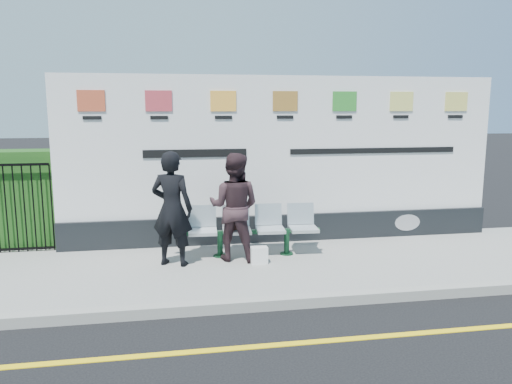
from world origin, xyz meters
TOP-DOWN VIEW (x-y plane):
  - ground at (0.00, 0.00)m, footprint 80.00×80.00m
  - pavement at (0.00, 2.50)m, footprint 14.00×3.00m
  - kerb at (0.00, 1.00)m, footprint 14.00×0.18m
  - yellow_line at (0.00, 0.00)m, footprint 14.00×0.10m
  - billboard at (0.50, 3.85)m, footprint 8.00×0.30m
  - bench at (-0.20, 2.97)m, footprint 2.16×0.68m
  - woman_left at (-1.53, 2.69)m, footprint 0.77×0.64m
  - woman_right at (-0.55, 2.82)m, footprint 1.03×0.93m
  - handbag_brown at (-0.48, 2.98)m, footprint 0.29×0.14m
  - carrier_bag_white at (-0.19, 2.52)m, footprint 0.27×0.16m

SIDE VIEW (x-z plane):
  - ground at x=0.00m, z-range 0.00..0.00m
  - yellow_line at x=0.00m, z-range 0.00..0.01m
  - pavement at x=0.00m, z-range 0.00..0.12m
  - kerb at x=0.00m, z-range 0.00..0.14m
  - carrier_bag_white at x=-0.19m, z-range 0.12..0.39m
  - bench at x=-0.20m, z-range 0.12..0.58m
  - handbag_brown at x=-0.48m, z-range 0.58..0.79m
  - woman_right at x=-0.55m, z-range 0.12..1.86m
  - woman_left at x=-1.53m, z-range 0.12..1.92m
  - billboard at x=0.50m, z-range -0.08..2.92m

